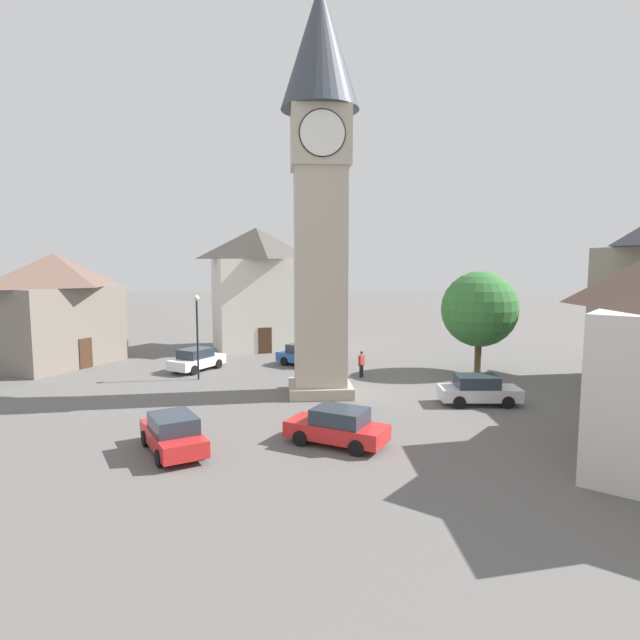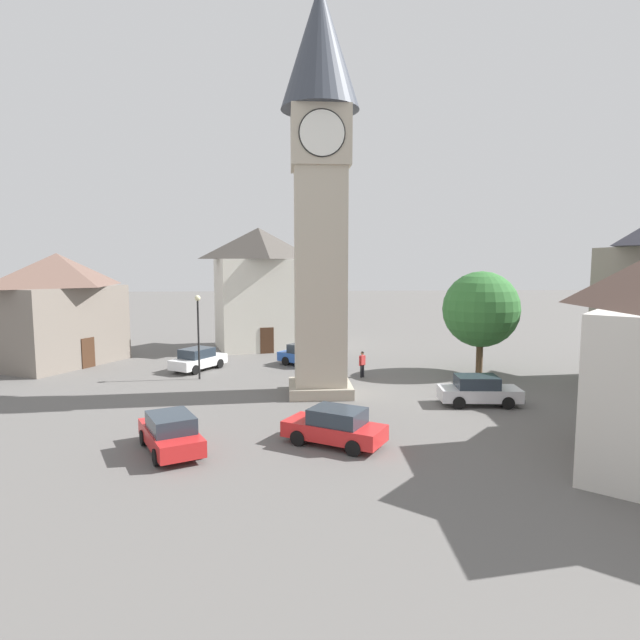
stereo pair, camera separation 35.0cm
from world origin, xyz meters
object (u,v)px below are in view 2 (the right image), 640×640
(car_black_far, at_px, (479,390))
(lamp_post, at_px, (198,324))
(building_shop_left, at_px, (259,287))
(car_blue_kerb, at_px, (198,359))
(pedestrian, at_px, (362,362))
(car_red_corner, at_px, (171,433))
(tree, at_px, (481,309))
(car_white_side, at_px, (335,427))
(car_silver_kerb, at_px, (306,355))
(building_terrace_right, at_px, (59,308))
(clock_tower, at_px, (320,158))

(car_black_far, distance_m, lamp_post, 17.19)
(lamp_post, bearing_deg, building_shop_left, 74.73)
(car_blue_kerb, bearing_deg, pedestrian, -15.25)
(car_red_corner, relative_size, tree, 0.66)
(car_white_side, height_order, pedestrian, pedestrian)
(car_blue_kerb, height_order, tree, tree)
(car_silver_kerb, distance_m, building_terrace_right, 17.91)
(tree, xyz_separation_m, lamp_post, (-18.28, -0.55, -0.74))
(lamp_post, bearing_deg, tree, 1.71)
(car_blue_kerb, bearing_deg, building_terrace_right, 165.51)
(car_silver_kerb, distance_m, pedestrian, 5.27)
(car_blue_kerb, distance_m, tree, 19.25)
(building_shop_left, bearing_deg, car_blue_kerb, -112.44)
(car_red_corner, relative_size, building_terrace_right, 0.44)
(car_blue_kerb, distance_m, car_silver_kerb, 7.49)
(clock_tower, bearing_deg, car_red_corner, -126.38)
(clock_tower, height_order, car_blue_kerb, clock_tower)
(car_silver_kerb, xyz_separation_m, tree, (11.38, -3.26, 3.50))
(pedestrian, height_order, tree, tree)
(car_white_side, relative_size, pedestrian, 2.60)
(car_black_far, xyz_separation_m, building_shop_left, (-12.19, 18.93, 4.43))
(car_silver_kerb, relative_size, tree, 0.62)
(car_white_side, relative_size, building_terrace_right, 0.43)
(car_white_side, relative_size, tree, 0.65)
(building_shop_left, xyz_separation_m, lamp_post, (-3.24, -11.88, -1.66))
(clock_tower, bearing_deg, car_black_far, -19.64)
(car_white_side, height_order, building_terrace_right, building_terrace_right)
(clock_tower, height_order, car_black_far, clock_tower)
(pedestrian, xyz_separation_m, tree, (7.94, 0.73, 3.26))
(car_silver_kerb, relative_size, building_terrace_right, 0.42)
(car_black_far, height_order, building_terrace_right, building_terrace_right)
(car_blue_kerb, bearing_deg, clock_tower, -41.41)
(clock_tower, height_order, car_silver_kerb, clock_tower)
(car_red_corner, bearing_deg, car_black_far, 22.03)
(car_red_corner, bearing_deg, car_white_side, 3.16)
(car_silver_kerb, xyz_separation_m, pedestrian, (3.44, -3.99, 0.25))
(car_black_far, height_order, lamp_post, lamp_post)
(car_red_corner, xyz_separation_m, building_shop_left, (2.32, 24.80, 4.43))
(car_red_corner, height_order, lamp_post, lamp_post)
(car_red_corner, bearing_deg, car_silver_kerb, 70.32)
(car_blue_kerb, xyz_separation_m, building_shop_left, (3.76, 9.10, 4.43))
(car_white_side, bearing_deg, car_silver_kerb, 91.80)
(car_red_corner, distance_m, pedestrian, 15.85)
(car_silver_kerb, xyz_separation_m, car_black_far, (8.53, -10.86, 0.00))
(clock_tower, relative_size, car_blue_kerb, 5.05)
(car_silver_kerb, bearing_deg, car_blue_kerb, -172.11)
(car_black_far, bearing_deg, tree, 69.43)
(car_white_side, distance_m, building_terrace_right, 25.67)
(building_shop_left, relative_size, lamp_post, 1.92)
(building_terrace_right, bearing_deg, car_silver_kerb, -5.17)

